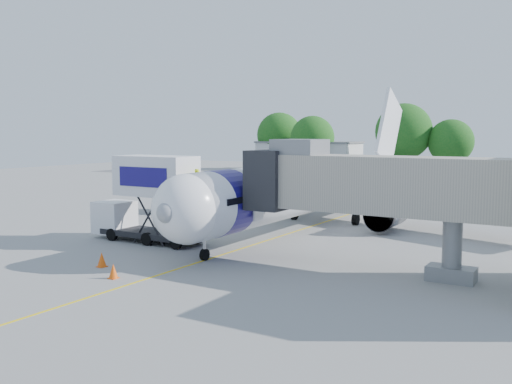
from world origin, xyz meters
The scene contains 14 objects.
ground centered at (0.00, 0.00, 0.00)m, with size 160.00×160.00×0.00m, color gray.
guidance_line centered at (0.00, 0.00, 0.01)m, with size 0.15×70.00×0.01m, color yellow.
taxiway_strip centered at (0.00, 42.00, 0.00)m, with size 120.00×10.00×0.01m, color #59595B.
aircraft centered at (0.00, 4.12, 2.95)m, with size 34.17×37.73×11.35m.
jet_bridge centered at (7.99, -7.00, 4.34)m, with size 13.90×3.20×6.60m.
catering_hiloader centered at (-6.27, -7.00, 2.76)m, with size 8.50×2.44×5.50m.
ground_tug centered at (-3.23, -19.45, 0.67)m, with size 3.57×2.73×1.27m.
safety_cone_a centered at (-1.41, -14.90, 0.34)m, with size 0.45×0.45×0.72m.
safety_cone_b centered at (-3.65, -13.51, 0.37)m, with size 0.49×0.49×0.78m.
outbuilding_left centered at (-28.00, 60.00, 2.66)m, with size 18.40×8.40×5.30m.
tree_a centered at (-34.06, 59.83, 6.47)m, with size 8.36×8.36×10.66m.
tree_b centered at (-25.58, 56.57, 5.97)m, with size 7.72×7.72×9.84m.
tree_c centered at (-9.72, 57.63, 7.07)m, with size 9.14×9.14×11.65m.
tree_d centered at (-2.44, 58.57, 5.47)m, with size 7.07×7.07×9.02m.
Camera 1 is at (18.35, -34.08, 6.97)m, focal length 40.00 mm.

